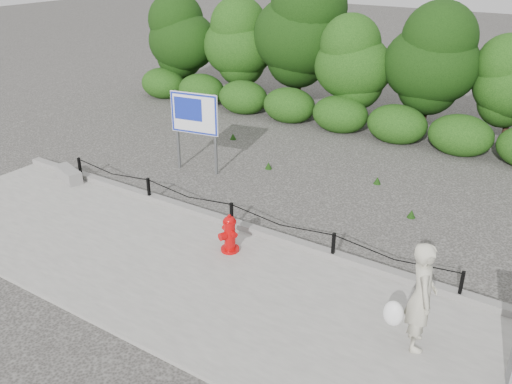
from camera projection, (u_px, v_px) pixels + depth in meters
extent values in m
plane|color=#2D2B28|center=(232.00, 230.00, 12.23)|extent=(90.00, 90.00, 0.00)
cube|color=gray|center=(173.00, 269.00, 10.70)|extent=(14.00, 4.00, 0.08)
cube|color=slate|center=(233.00, 223.00, 12.21)|extent=(14.00, 0.22, 0.14)
cube|color=black|center=(80.00, 168.00, 14.54)|extent=(0.06, 0.06, 0.60)
cube|color=black|center=(149.00, 189.00, 13.31)|extent=(0.06, 0.06, 0.60)
cube|color=black|center=(232.00, 215.00, 12.07)|extent=(0.06, 0.06, 0.60)
cube|color=black|center=(333.00, 246.00, 10.84)|extent=(0.06, 0.06, 0.60)
cube|color=black|center=(461.00, 286.00, 9.60)|extent=(0.06, 0.06, 0.60)
cylinder|color=black|center=(112.00, 170.00, 13.83)|extent=(2.50, 0.02, 0.02)
cylinder|color=black|center=(188.00, 193.00, 12.60)|extent=(2.50, 0.02, 0.02)
cylinder|color=black|center=(280.00, 221.00, 11.36)|extent=(2.50, 0.02, 0.02)
cylinder|color=black|center=(395.00, 255.00, 10.13)|extent=(2.50, 0.02, 0.02)
cylinder|color=black|center=(184.00, 70.00, 22.54)|extent=(0.18, 0.18, 1.99)
ellipsoid|color=#1F4810|center=(183.00, 36.00, 21.95)|extent=(2.95, 2.55, 3.19)
cylinder|color=black|center=(239.00, 76.00, 21.61)|extent=(0.18, 0.18, 1.97)
ellipsoid|color=#1F4810|center=(239.00, 41.00, 21.03)|extent=(2.91, 2.52, 3.15)
cylinder|color=black|center=(299.00, 76.00, 20.57)|extent=(0.18, 0.18, 2.48)
ellipsoid|color=#1F4810|center=(301.00, 29.00, 19.84)|extent=(3.67, 3.17, 3.97)
cylinder|color=black|center=(351.00, 99.00, 18.87)|extent=(0.18, 0.18, 1.84)
ellipsoid|color=#1F4810|center=(353.00, 61.00, 18.32)|extent=(2.72, 2.35, 2.94)
cylinder|color=black|center=(426.00, 103.00, 17.88)|extent=(0.18, 0.18, 2.10)
ellipsoid|color=#1F4810|center=(432.00, 58.00, 17.26)|extent=(3.10, 2.68, 3.35)
cylinder|color=black|center=(508.00, 119.00, 17.04)|extent=(0.18, 0.18, 1.67)
cylinder|color=#BA0708|center=(230.00, 249.00, 11.26)|extent=(0.51, 0.51, 0.06)
cylinder|color=#BA0708|center=(230.00, 235.00, 11.13)|extent=(0.31, 0.31, 0.58)
cylinder|color=#BA0708|center=(229.00, 222.00, 10.99)|extent=(0.37, 0.37, 0.05)
ellipsoid|color=#BA0708|center=(229.00, 221.00, 10.98)|extent=(0.32, 0.32, 0.19)
cylinder|color=#BA0708|center=(229.00, 216.00, 10.94)|extent=(0.08, 0.08, 0.05)
cylinder|color=#BA0708|center=(225.00, 228.00, 11.21)|extent=(0.14, 0.15, 0.12)
cylinder|color=#BA0708|center=(234.00, 234.00, 10.97)|extent=(0.14, 0.15, 0.12)
cylinder|color=#BA0708|center=(223.00, 236.00, 11.02)|extent=(0.20, 0.18, 0.16)
cylinder|color=slate|center=(225.00, 240.00, 11.06)|extent=(0.01, 0.06, 0.13)
imported|color=#BCB7A1|center=(422.00, 296.00, 8.28)|extent=(0.68, 0.80, 1.85)
ellipsoid|color=white|center=(393.00, 313.00, 8.50)|extent=(0.33, 0.26, 0.44)
cube|color=gray|center=(68.00, 174.00, 14.50)|extent=(1.09, 0.65, 0.33)
cube|color=slate|center=(177.00, 130.00, 15.09)|extent=(0.08, 0.08, 2.26)
cube|color=slate|center=(215.00, 136.00, 14.67)|extent=(0.08, 0.08, 2.26)
cube|color=white|center=(194.00, 113.00, 14.60)|extent=(1.40, 0.29, 1.13)
cube|color=#1628A3|center=(194.00, 114.00, 14.58)|extent=(1.36, 0.24, 1.10)
cube|color=#1628A3|center=(188.00, 109.00, 14.58)|extent=(0.84, 0.15, 0.62)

